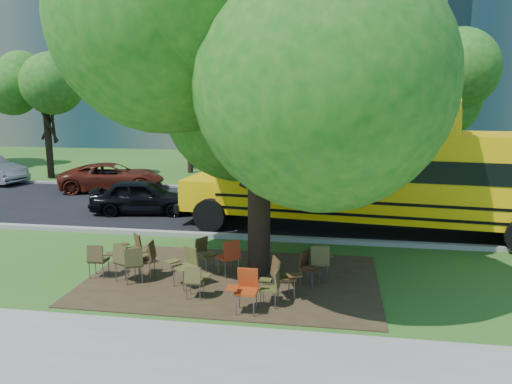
% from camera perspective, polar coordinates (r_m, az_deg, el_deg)
% --- Properties ---
extents(ground, '(160.00, 160.00, 0.00)m').
position_cam_1_polar(ground, '(13.06, -6.61, -8.90)').
color(ground, '#2E591B').
rests_on(ground, ground).
extents(sidewalk, '(60.00, 4.00, 0.04)m').
position_cam_1_polar(sidewalk, '(8.80, -16.07, -19.51)').
color(sidewalk, gray).
rests_on(sidewalk, ground).
extents(dirt_patch, '(7.00, 4.50, 0.03)m').
position_cam_1_polar(dirt_patch, '(12.37, -2.73, -9.92)').
color(dirt_patch, '#382819').
rests_on(dirt_patch, ground).
extents(asphalt_road, '(80.00, 8.00, 0.04)m').
position_cam_1_polar(asphalt_road, '(19.61, -1.03, -2.01)').
color(asphalt_road, black).
rests_on(asphalt_road, ground).
extents(kerb_near, '(80.00, 0.25, 0.14)m').
position_cam_1_polar(kerb_near, '(15.80, -3.64, -5.04)').
color(kerb_near, gray).
rests_on(kerb_near, ground).
extents(kerb_far, '(80.00, 0.25, 0.14)m').
position_cam_1_polar(kerb_far, '(23.56, 0.75, 0.32)').
color(kerb_far, gray).
rests_on(kerb_far, ground).
extents(building_main, '(38.00, 16.00, 22.00)m').
position_cam_1_polar(building_main, '(49.59, -4.34, 18.55)').
color(building_main, '#5F5E5A').
rests_on(building_main, ground).
extents(bg_tree_0, '(5.20, 5.20, 7.18)m').
position_cam_1_polar(bg_tree_0, '(29.21, -23.00, 10.40)').
color(bg_tree_0, black).
rests_on(bg_tree_0, ground).
extents(bg_tree_2, '(4.80, 4.80, 6.62)m').
position_cam_1_polar(bg_tree_2, '(29.05, -7.71, 10.45)').
color(bg_tree_2, black).
rests_on(bg_tree_2, ground).
extents(bg_tree_3, '(5.60, 5.60, 7.84)m').
position_cam_1_polar(bg_tree_3, '(26.20, 19.76, 11.66)').
color(bg_tree_3, black).
rests_on(bg_tree_3, ground).
extents(main_tree, '(7.20, 7.20, 8.70)m').
position_cam_1_polar(main_tree, '(11.99, 0.38, 14.18)').
color(main_tree, black).
rests_on(main_tree, ground).
extents(school_bus, '(13.66, 4.30, 3.29)m').
position_cam_1_polar(school_bus, '(16.57, 16.60, 1.76)').
color(school_bus, yellow).
rests_on(school_bus, ground).
extents(chair_0, '(0.57, 0.54, 0.88)m').
position_cam_1_polar(chair_0, '(12.85, -17.55, -7.13)').
color(chair_0, '#453A1E').
rests_on(chair_0, ground).
extents(chair_1, '(0.79, 0.62, 0.97)m').
position_cam_1_polar(chair_1, '(12.38, -14.67, -7.40)').
color(chair_1, '#443D1D').
rests_on(chair_1, ground).
extents(chair_2, '(0.61, 0.74, 0.91)m').
position_cam_1_polar(chair_2, '(12.27, -13.73, -7.69)').
color(chair_2, '#433F1D').
rests_on(chair_2, ground).
extents(chair_3, '(0.82, 0.65, 0.96)m').
position_cam_1_polar(chair_3, '(11.83, -8.01, -8.01)').
color(chair_3, brown).
rests_on(chair_3, ground).
extents(chair_4, '(0.50, 0.46, 0.78)m').
position_cam_1_polar(chair_4, '(11.14, -6.96, -9.81)').
color(chair_4, brown).
rests_on(chair_4, ground).
extents(chair_5, '(0.60, 0.54, 0.93)m').
position_cam_1_polar(chair_5, '(10.41, -1.21, -10.72)').
color(chair_5, '#A33511').
rests_on(chair_5, ground).
extents(chair_6, '(0.46, 0.53, 0.79)m').
position_cam_1_polar(chair_6, '(10.71, 1.81, -10.57)').
color(chair_6, '#4D4921').
rests_on(chair_6, ground).
extents(chair_7, '(0.75, 0.65, 0.95)m').
position_cam_1_polar(chair_7, '(11.06, 2.95, -9.33)').
color(chair_7, '#4F351C').
rests_on(chair_7, ground).
extents(chair_8, '(0.60, 0.62, 0.95)m').
position_cam_1_polar(chair_8, '(12.56, -12.37, -7.09)').
color(chair_8, '#51381D').
rests_on(chair_8, ground).
extents(chair_9, '(0.72, 0.57, 0.84)m').
position_cam_1_polar(chair_9, '(13.61, -13.86, -6.02)').
color(chair_9, '#4C351B').
rests_on(chair_9, ground).
extents(chair_10, '(0.58, 0.74, 0.88)m').
position_cam_1_polar(chair_10, '(12.79, -5.96, -6.76)').
color(chair_10, brown).
rests_on(chair_10, ground).
extents(chair_11, '(0.65, 0.82, 0.96)m').
position_cam_1_polar(chair_11, '(12.38, -2.96, -7.06)').
color(chair_11, '#A32D11').
rests_on(chair_11, ground).
extents(chair_12, '(0.55, 0.70, 0.84)m').
position_cam_1_polar(chair_12, '(11.89, 5.99, -8.25)').
color(chair_12, '#3D2415').
rests_on(chair_12, ground).
extents(chair_13, '(0.66, 0.72, 0.97)m').
position_cam_1_polar(chair_13, '(12.04, 7.28, -7.65)').
color(chair_13, '#4C4720').
rests_on(chair_13, ground).
extents(black_car, '(4.07, 2.12, 1.32)m').
position_cam_1_polar(black_car, '(19.31, -12.76, -0.54)').
color(black_car, black).
rests_on(black_car, ground).
extents(bg_car_red, '(5.19, 3.52, 1.32)m').
position_cam_1_polar(bg_car_red, '(24.37, -16.08, 1.65)').
color(bg_car_red, '#4F180D').
rests_on(bg_car_red, ground).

